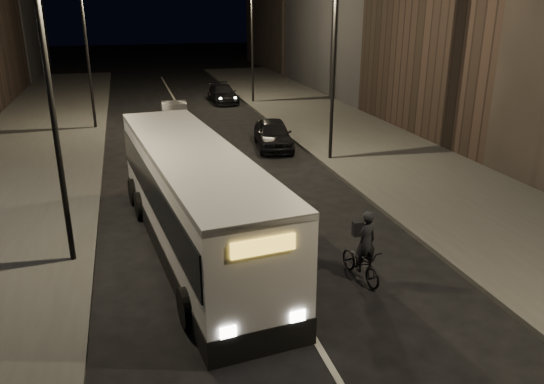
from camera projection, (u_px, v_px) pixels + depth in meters
ground at (296, 307)px, 13.44m from camera, size 180.00×180.00×0.00m
sidewalk_right at (367, 145)px, 28.23m from camera, size 7.00×70.00×0.16m
sidewalk_left at (23, 171)px, 23.98m from camera, size 7.00×70.00×0.16m
streetlight_right_mid at (329, 47)px, 23.83m from camera, size 1.20×0.44×8.12m
streetlight_right_far at (249, 30)px, 38.34m from camera, size 1.20×0.44×8.12m
streetlight_left_near at (59, 80)px, 13.91m from camera, size 1.20×0.44×8.12m
streetlight_left_far at (90, 37)px, 30.24m from camera, size 1.20×0.44×8.12m
city_bus at (194, 195)px, 16.15m from camera, size 3.84×12.08×3.21m
cyclist_on_bicycle at (362, 257)px, 14.54m from camera, size 0.90×1.89×2.10m
car_near at (273, 134)px, 27.78m from camera, size 2.34×4.60×1.50m
car_mid at (174, 111)px, 33.68m from camera, size 1.70×4.42×1.44m
car_far at (223, 94)px, 40.47m from camera, size 1.90×4.54×1.31m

